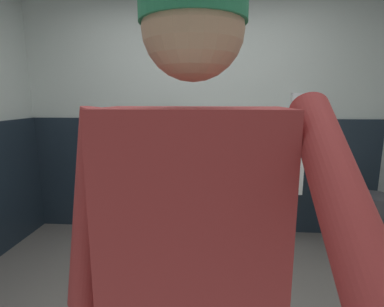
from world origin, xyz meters
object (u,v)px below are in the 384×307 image
Objects in this scene: urinal_right at (282,168)px; person at (193,264)px; urinal_left at (141,166)px; trash_bin at (371,228)px; urinal_middle at (210,167)px; soap_dispenser at (297,102)px.

person reaches higher than urinal_right.
urinal_left is 0.70× the size of person.
person is (0.74, -2.34, 0.29)m from urinal_left.
trash_bin is at bearing -27.86° from urinal_right.
soap_dispenser is (0.89, 0.12, 0.68)m from urinal_middle.
soap_dispenser is at bearing 7.66° from urinal_middle.
trash_bin is (1.51, 1.94, -0.75)m from person.
urinal_right is at bearing 0.00° from urinal_middle.
person reaches higher than urinal_middle.
trash_bin is at bearing -9.97° from urinal_left.
urinal_right reaches higher than trash_bin.
urinal_left is 2.33m from trash_bin.
trash_bin is at bearing -14.78° from urinal_middle.
soap_dispenser is (-0.61, 0.51, 1.14)m from trash_bin.
urinal_left and urinal_middle have the same top height.
urinal_left is 1.00× the size of urinal_middle.
trash_bin is (0.75, -0.40, -0.46)m from urinal_right.
urinal_middle is 2.35m from person.
trash_bin is at bearing 52.13° from person.
soap_dispenser is at bearing 69.87° from person.
urinal_middle is 1.96× the size of trash_bin.
urinal_left is at bearing -175.83° from soap_dispenser.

